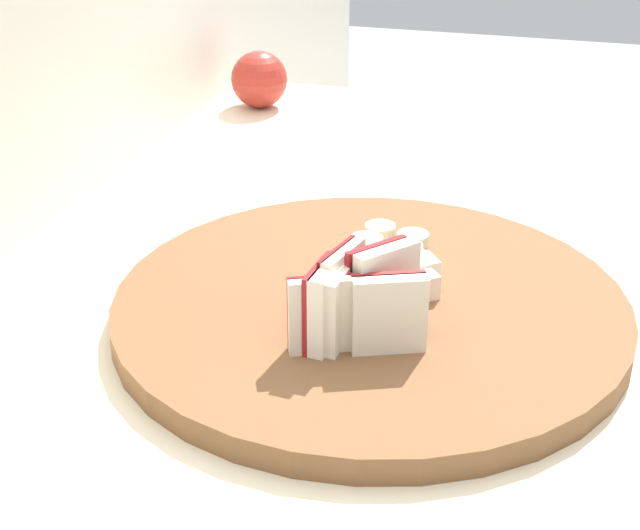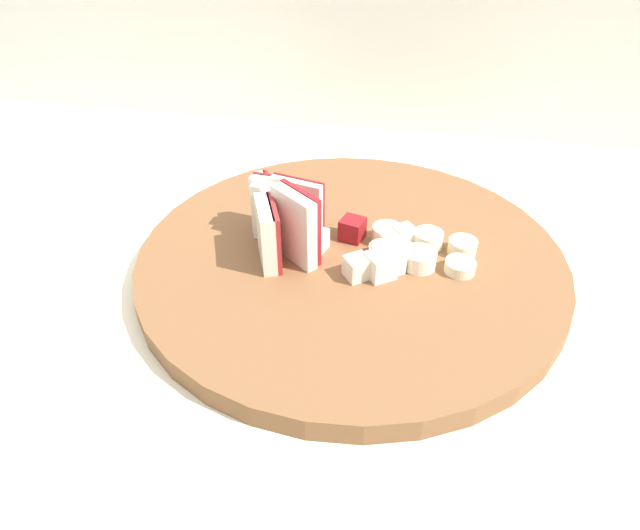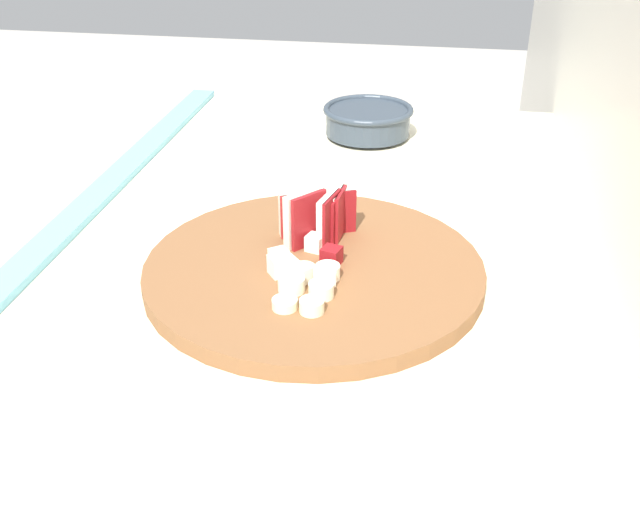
% 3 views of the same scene
% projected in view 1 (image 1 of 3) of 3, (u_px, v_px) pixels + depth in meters
% --- Properties ---
extents(cutting_board, '(0.37, 0.37, 0.02)m').
position_uv_depth(cutting_board, '(370.00, 308.00, 0.68)').
color(cutting_board, brown).
rests_on(cutting_board, tiled_countertop).
extents(apple_wedge_fan, '(0.07, 0.09, 0.06)m').
position_uv_depth(apple_wedge_fan, '(352.00, 302.00, 0.61)').
color(apple_wedge_fan, '#A32323').
rests_on(apple_wedge_fan, cutting_board).
extents(apple_dice_pile, '(0.10, 0.08, 0.02)m').
position_uv_depth(apple_dice_pile, '(392.00, 275.00, 0.69)').
color(apple_dice_pile, white).
rests_on(apple_dice_pile, cutting_board).
extents(banana_slice_rows, '(0.09, 0.06, 0.02)m').
position_uv_depth(banana_slice_rows, '(382.00, 252.00, 0.73)').
color(banana_slice_rows, beige).
rests_on(banana_slice_rows, cutting_board).
extents(whole_apple, '(0.07, 0.07, 0.07)m').
position_uv_depth(whole_apple, '(259.00, 79.00, 1.14)').
color(whole_apple, '#B22D23').
rests_on(whole_apple, tiled_countertop).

